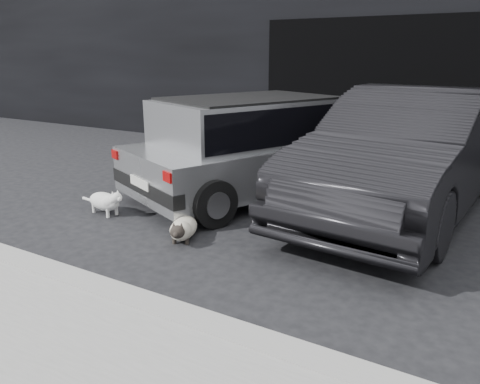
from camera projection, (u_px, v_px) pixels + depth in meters
The scene contains 8 objects.
ground at pixel (201, 201), 6.43m from camera, with size 80.00×80.00×0.00m, color black.
building_facade at pixel (394, 27), 10.19m from camera, with size 34.00×4.00×5.00m, color black.
garage_opening at pixel (364, 89), 8.87m from camera, with size 4.00×0.10×2.60m, color black.
curb at pixel (117, 297), 3.77m from camera, with size 18.00×0.25×0.12m, color gray.
silver_hatchback at pixel (254, 142), 6.59m from camera, with size 3.01×4.09×1.38m.
second_car at pixel (408, 152), 5.83m from camera, with size 1.63×4.68×1.54m, color black.
cat_siamese at pixel (183, 229), 5.05m from camera, with size 0.48×0.75×0.28m.
cat_white at pixel (106, 201), 5.85m from camera, with size 0.76×0.33×0.35m.
Camera 1 is at (3.57, -5.01, 1.94)m, focal length 35.00 mm.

